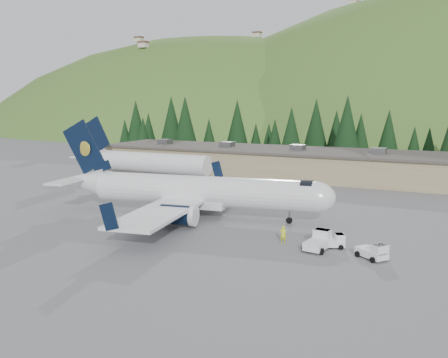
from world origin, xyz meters
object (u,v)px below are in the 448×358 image
at_px(airliner, 195,192).
at_px(second_airliner, 141,161).
at_px(baggage_tug_a, 333,242).
at_px(baggage_tug_c, 319,241).
at_px(ramp_worker, 283,234).
at_px(baggage_tug_b, 374,252).
at_px(terminal_building, 273,161).

height_order(airliner, second_airliner, airliner).
bearing_deg(baggage_tug_a, baggage_tug_c, -161.68).
bearing_deg(airliner, ramp_worker, -33.50).
distance_m(airliner, baggage_tug_b, 24.44).
height_order(baggage_tug_c, ramp_worker, ramp_worker).
distance_m(baggage_tug_b, baggage_tug_c, 5.45).
xyz_separation_m(baggage_tug_a, terminal_building, (-22.81, 43.74, 1.99)).
bearing_deg(baggage_tug_b, second_airliner, -175.99).
xyz_separation_m(airliner, baggage_tug_a, (18.84, -5.57, -2.56)).
bearing_deg(ramp_worker, second_airliner, -51.43).
xyz_separation_m(baggage_tug_a, baggage_tug_b, (4.27, -2.01, 0.07)).
bearing_deg(airliner, terminal_building, 86.72).
bearing_deg(airliner, baggage_tug_c, -29.95).
xyz_separation_m(baggage_tug_b, terminal_building, (-27.07, 45.75, 1.92)).
distance_m(baggage_tug_c, ramp_worker, 3.89).
relative_size(baggage_tug_b, baggage_tug_c, 0.90).
distance_m(second_airliner, baggage_tug_c, 50.71).
relative_size(baggage_tug_c, terminal_building, 0.05).
xyz_separation_m(second_airliner, terminal_building, (19.91, 16.00, -0.70)).
xyz_separation_m(baggage_tug_b, baggage_tug_c, (-5.38, 0.87, 0.11)).
distance_m(second_airliner, ramp_worker, 47.32).
bearing_deg(baggage_tug_b, terminal_building, 156.96).
height_order(second_airliner, baggage_tug_a, second_airliner).
bearing_deg(baggage_tug_c, ramp_worker, 90.55).
height_order(baggage_tug_b, baggage_tug_c, baggage_tug_c).
distance_m(baggage_tug_b, terminal_building, 53.19).
xyz_separation_m(baggage_tug_b, ramp_worker, (-9.24, 1.32, 0.22)).
relative_size(second_airliner, ramp_worker, 14.91).
relative_size(second_airliner, terminal_building, 0.39).
height_order(baggage_tug_a, baggage_tug_b, baggage_tug_b).
height_order(terminal_building, ramp_worker, terminal_building).
bearing_deg(terminal_building, airliner, -84.07).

